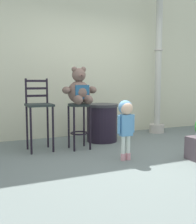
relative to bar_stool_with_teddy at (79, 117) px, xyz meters
The scene contains 8 objects.
ground_plane 1.22m from the bar_stool_with_teddy, 60.29° to the right, with size 24.00×24.00×0.00m, color slate.
building_wall 1.97m from the bar_stool_with_teddy, 65.76° to the left, with size 7.11×0.30×3.95m, color beige.
bar_stool_with_teddy is the anchor object (origin of this frame).
teddy_bear 0.43m from the bar_stool_with_teddy, 90.00° to the right, with size 0.56×0.51×0.59m.
child_walking 0.95m from the bar_stool_with_teddy, 67.61° to the right, with size 0.26×0.21×0.83m.
trash_bin 0.71m from the bar_stool_with_teddy, 32.76° to the left, with size 0.59×0.59×0.69m.
lamppost 2.23m from the bar_stool_with_teddy, 18.20° to the left, with size 0.32×0.32×3.02m.
bar_chair_empty 0.65m from the bar_stool_with_teddy, 165.06° to the left, with size 0.40×0.40×1.14m.
Camera 1 is at (-2.07, -3.18, 1.09)m, focal length 44.09 mm.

